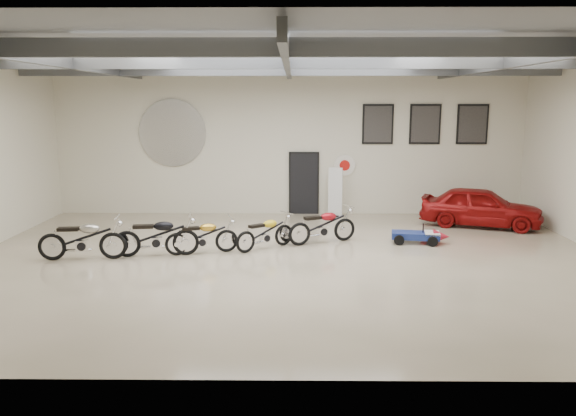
{
  "coord_description": "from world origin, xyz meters",
  "views": [
    {
      "loc": [
        0.15,
        -13.28,
        3.85
      ],
      "look_at": [
        0.0,
        1.2,
        1.1
      ],
      "focal_mm": 35.0,
      "sensor_mm": 36.0,
      "label": 1
    }
  ],
  "objects_px": {
    "banner_stand": "(335,191)",
    "vintage_car": "(481,207)",
    "go_kart": "(421,233)",
    "motorcycle_yellow": "(265,232)",
    "motorcycle_gold": "(202,236)",
    "motorcycle_silver": "(82,238)",
    "motorcycle_black": "(156,235)",
    "motorcycle_red": "(322,225)"
  },
  "relations": [
    {
      "from": "banner_stand",
      "to": "motorcycle_black",
      "type": "relative_size",
      "value": 0.84
    },
    {
      "from": "banner_stand",
      "to": "motorcycle_silver",
      "type": "xyz_separation_m",
      "value": [
        -6.62,
        -5.43,
        -0.32
      ]
    },
    {
      "from": "motorcycle_gold",
      "to": "banner_stand",
      "type": "bearing_deg",
      "value": 35.8
    },
    {
      "from": "motorcycle_black",
      "to": "motorcycle_red",
      "type": "distance_m",
      "value": 4.47
    },
    {
      "from": "motorcycle_yellow",
      "to": "go_kart",
      "type": "xyz_separation_m",
      "value": [
        4.26,
        0.66,
        -0.18
      ]
    },
    {
      "from": "motorcycle_yellow",
      "to": "motorcycle_silver",
      "type": "bearing_deg",
      "value": 154.62
    },
    {
      "from": "motorcycle_gold",
      "to": "vintage_car",
      "type": "xyz_separation_m",
      "value": [
        8.21,
        3.33,
        0.15
      ]
    },
    {
      "from": "motorcycle_gold",
      "to": "go_kart",
      "type": "xyz_separation_m",
      "value": [
        5.86,
        1.13,
        -0.19
      ]
    },
    {
      "from": "motorcycle_red",
      "to": "go_kart",
      "type": "bearing_deg",
      "value": -23.44
    },
    {
      "from": "motorcycle_black",
      "to": "vintage_car",
      "type": "bearing_deg",
      "value": 13.78
    },
    {
      "from": "banner_stand",
      "to": "motorcycle_yellow",
      "type": "distance_m",
      "value": 4.88
    },
    {
      "from": "motorcycle_silver",
      "to": "motorcycle_red",
      "type": "distance_m",
      "value": 6.24
    },
    {
      "from": "banner_stand",
      "to": "motorcycle_yellow",
      "type": "xyz_separation_m",
      "value": [
        -2.17,
        -4.36,
        -0.41
      ]
    },
    {
      "from": "banner_stand",
      "to": "motorcycle_red",
      "type": "bearing_deg",
      "value": -85.52
    },
    {
      "from": "motorcycle_red",
      "to": "vintage_car",
      "type": "xyz_separation_m",
      "value": [
        5.06,
        2.21,
        0.11
      ]
    },
    {
      "from": "motorcycle_black",
      "to": "vintage_car",
      "type": "xyz_separation_m",
      "value": [
        9.31,
        3.58,
        0.08
      ]
    },
    {
      "from": "motorcycle_silver",
      "to": "banner_stand",
      "type": "bearing_deg",
      "value": 34.0
    },
    {
      "from": "motorcycle_silver",
      "to": "go_kart",
      "type": "height_order",
      "value": "motorcycle_silver"
    },
    {
      "from": "go_kart",
      "to": "vintage_car",
      "type": "height_order",
      "value": "vintage_car"
    },
    {
      "from": "go_kart",
      "to": "vintage_car",
      "type": "xyz_separation_m",
      "value": [
        2.35,
        2.2,
        0.33
      ]
    },
    {
      "from": "motorcycle_silver",
      "to": "vintage_car",
      "type": "distance_m",
      "value": 11.74
    },
    {
      "from": "motorcycle_gold",
      "to": "motorcycle_yellow",
      "type": "distance_m",
      "value": 1.67
    },
    {
      "from": "motorcycle_silver",
      "to": "motorcycle_yellow",
      "type": "xyz_separation_m",
      "value": [
        4.45,
        1.07,
        -0.08
      ]
    },
    {
      "from": "motorcycle_red",
      "to": "vintage_car",
      "type": "distance_m",
      "value": 5.52
    },
    {
      "from": "motorcycle_silver",
      "to": "motorcycle_yellow",
      "type": "relative_size",
      "value": 1.18
    },
    {
      "from": "banner_stand",
      "to": "motorcycle_gold",
      "type": "distance_m",
      "value": 6.14
    },
    {
      "from": "go_kart",
      "to": "vintage_car",
      "type": "distance_m",
      "value": 3.23
    },
    {
      "from": "motorcycle_gold",
      "to": "go_kart",
      "type": "bearing_deg",
      "value": -5.32
    },
    {
      "from": "banner_stand",
      "to": "vintage_car",
      "type": "bearing_deg",
      "value": -4.73
    },
    {
      "from": "motorcycle_red",
      "to": "go_kart",
      "type": "height_order",
      "value": "motorcycle_red"
    },
    {
      "from": "motorcycle_silver",
      "to": "motorcycle_black",
      "type": "distance_m",
      "value": 1.78
    },
    {
      "from": "motorcycle_yellow",
      "to": "motorcycle_black",
      "type": "bearing_deg",
      "value": 155.99
    },
    {
      "from": "go_kart",
      "to": "motorcycle_yellow",
      "type": "bearing_deg",
      "value": -162.13
    },
    {
      "from": "banner_stand",
      "to": "motorcycle_red",
      "type": "height_order",
      "value": "banner_stand"
    },
    {
      "from": "motorcycle_silver",
      "to": "motorcycle_gold",
      "type": "relative_size",
      "value": 1.15
    },
    {
      "from": "motorcycle_black",
      "to": "motorcycle_yellow",
      "type": "height_order",
      "value": "motorcycle_black"
    },
    {
      "from": "banner_stand",
      "to": "motorcycle_yellow",
      "type": "bearing_deg",
      "value": -102.49
    },
    {
      "from": "motorcycle_gold",
      "to": "vintage_car",
      "type": "height_order",
      "value": "vintage_car"
    },
    {
      "from": "motorcycle_silver",
      "to": "motorcycle_red",
      "type": "height_order",
      "value": "motorcycle_silver"
    },
    {
      "from": "motorcycle_black",
      "to": "vintage_car",
      "type": "height_order",
      "value": "vintage_car"
    },
    {
      "from": "motorcycle_silver",
      "to": "motorcycle_gold",
      "type": "distance_m",
      "value": 2.92
    },
    {
      "from": "go_kart",
      "to": "motorcycle_black",
      "type": "bearing_deg",
      "value": -159.73
    }
  ]
}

